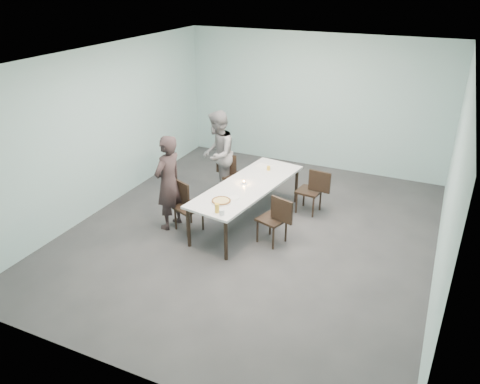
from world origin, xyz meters
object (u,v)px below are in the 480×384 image
at_px(chair_far_left, 232,172).
at_px(tealight, 244,182).
at_px(diner_near, 168,183).
at_px(diner_far, 218,154).
at_px(water_tumbler, 222,212).
at_px(beer_glass, 217,208).
at_px(pizza, 221,201).
at_px(table, 247,188).
at_px(side_plate, 234,198).
at_px(amber_tumbler, 268,168).
at_px(chair_near_left, 186,203).
at_px(chair_near_right, 276,217).
at_px(chair_far_right, 313,188).

xyz_separation_m(chair_far_left, tealight, (0.67, -0.90, 0.27)).
distance_m(diner_near, diner_far, 1.54).
bearing_deg(water_tumbler, beer_glass, 156.41).
distance_m(chair_far_left, pizza, 1.85).
distance_m(beer_glass, water_tumbler, 0.12).
bearing_deg(table, water_tumbler, -85.63).
distance_m(side_plate, amber_tumbler, 1.36).
relative_size(diner_near, tealight, 30.40).
bearing_deg(chair_near_left, amber_tumbler, 77.43).
distance_m(table, pizza, 0.81).
xyz_separation_m(table, diner_far, (-1.01, 0.84, 0.18)).
bearing_deg(amber_tumbler, pizza, -97.70).
bearing_deg(tealight, pizza, -92.86).
height_order(chair_near_right, chair_far_right, same).
bearing_deg(pizza, water_tumbler, -62.32).
distance_m(pizza, water_tumbler, 0.45).
xyz_separation_m(chair_far_left, diner_far, (-0.26, -0.08, 0.37)).
height_order(chair_far_left, pizza, chair_far_left).
bearing_deg(chair_near_right, chair_near_left, 23.59).
xyz_separation_m(chair_far_left, amber_tumbler, (0.84, -0.14, 0.29)).
height_order(chair_far_right, side_plate, chair_far_right).
bearing_deg(side_plate, diner_near, -174.58).
bearing_deg(chair_far_right, water_tumbler, 73.75).
xyz_separation_m(chair_near_left, diner_far, (-0.11, 1.48, 0.37)).
height_order(chair_far_left, amber_tumbler, chair_far_left).
distance_m(table, amber_tumbler, 0.79).
distance_m(side_plate, tealight, 0.60).
bearing_deg(diner_near, diner_far, -178.45).
height_order(diner_far, tealight, diner_far).
xyz_separation_m(water_tumbler, tealight, (-0.17, 1.21, -0.02)).
xyz_separation_m(chair_far_right, diner_far, (-1.98, -0.01, 0.37)).
bearing_deg(side_plate, tealight, 97.85).
relative_size(diner_near, water_tumbler, 18.91).
relative_size(table, diner_far, 1.55).
xyz_separation_m(chair_near_left, pizza, (0.78, -0.16, 0.27)).
relative_size(chair_near_right, side_plate, 4.83).
relative_size(water_tumbler, tealight, 1.61).
xyz_separation_m(chair_far_left, pizza, (0.63, -1.72, 0.27)).
bearing_deg(diner_far, chair_near_left, -9.85).
distance_m(chair_far_right, amber_tumbler, 0.92).
relative_size(beer_glass, amber_tumbler, 1.88).
bearing_deg(chair_near_left, table, 58.03).
bearing_deg(chair_far_left, water_tumbler, -74.49).
relative_size(diner_far, beer_glass, 11.63).
relative_size(pizza, beer_glass, 2.27).
bearing_deg(diner_far, amber_tumbler, 72.33).
xyz_separation_m(chair_far_left, chair_far_right, (1.72, -0.06, 0.00)).
bearing_deg(side_plate, pizza, -119.32).
relative_size(chair_near_left, diner_near, 0.51).
distance_m(diner_near, side_plate, 1.21).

